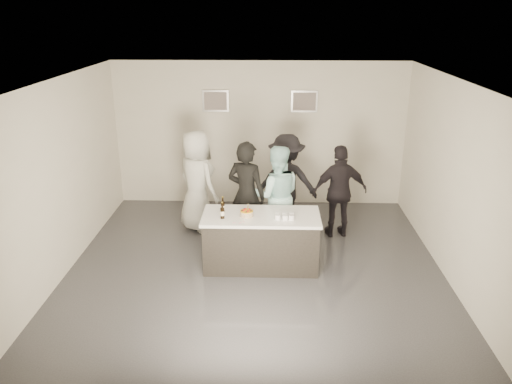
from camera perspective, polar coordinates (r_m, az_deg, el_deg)
floor at (r=8.17m, az=-0.11°, el=-8.82°), size 6.00×6.00×0.00m
ceiling at (r=7.20m, az=-0.13°, el=12.52°), size 6.00×6.00×0.00m
wall_back at (r=10.43m, az=0.43°, el=6.58°), size 6.00×0.04×3.00m
wall_front at (r=4.82m, az=-1.33°, el=-10.59°), size 6.00×0.04×3.00m
wall_left at (r=8.21m, az=-21.53°, el=1.31°), size 0.04×6.00×3.00m
wall_right at (r=8.04m, az=21.79°, el=0.87°), size 0.04×6.00×3.00m
picture_left at (r=10.32m, az=-4.64°, el=10.34°), size 0.54×0.04×0.44m
picture_right at (r=10.28m, az=5.55°, el=10.27°), size 0.54×0.04×0.44m
bar_counter at (r=8.08m, az=0.58°, el=-5.58°), size 1.86×0.86×0.90m
cake at (r=7.84m, az=-1.08°, el=-2.51°), size 0.20×0.20×0.08m
beer_bottle_a at (r=7.96m, az=-3.82°, el=-1.47°), size 0.07×0.07×0.26m
beer_bottle_b at (r=7.73m, az=-3.87°, el=-2.13°), size 0.07×0.07×0.26m
tumbler_cluster at (r=7.76m, az=3.31°, el=-2.75°), size 0.30×0.19×0.08m
candles at (r=7.61m, az=-1.83°, el=-3.50°), size 0.24×0.08×0.01m
person_main_black at (r=8.57m, az=-1.09°, el=-0.35°), size 0.82×0.69×1.90m
person_main_blue at (r=8.71m, az=2.36°, el=-0.41°), size 0.92×0.74×1.79m
person_guest_left at (r=9.31m, az=-6.75°, el=1.23°), size 1.09×1.08×1.91m
person_guest_right at (r=9.13m, az=9.55°, el=0.05°), size 1.06×0.58×1.72m
person_guest_back at (r=9.35m, az=3.46°, el=1.16°), size 1.19×0.70×1.83m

